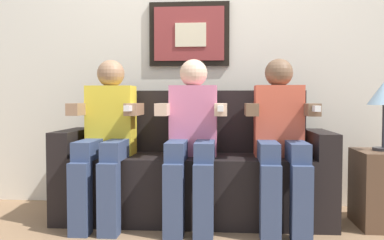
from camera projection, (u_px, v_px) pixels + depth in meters
The scene contains 6 objects.
ground_plane at pixel (190, 232), 2.69m from camera, with size 5.54×5.54×0.00m, color #8C6B4C.
back_wall_assembly at pixel (198, 41), 3.39m from camera, with size 4.27×0.10×2.60m.
couch at pixel (194, 174), 3.00m from camera, with size 1.87×0.58×0.90m.
person_on_left at pixel (107, 134), 2.87m from camera, with size 0.46×0.56×1.11m.
person_in_middle at pixel (192, 134), 2.82m from camera, with size 0.46×0.56×1.11m.
person_on_right at pixel (281, 135), 2.78m from camera, with size 0.46×0.56×1.11m.
Camera 1 is at (0.23, -2.65, 0.83)m, focal length 39.96 mm.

